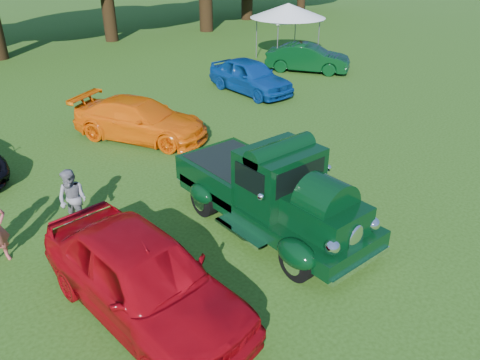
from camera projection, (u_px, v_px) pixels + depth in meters
ground at (274, 250)px, 10.40m from camera, size 120.00×120.00×0.00m
hero_pickup at (271, 193)px, 10.87m from camera, size 2.48×5.33×2.08m
red_convertible at (143, 276)px, 8.33m from camera, size 2.32×4.94×1.63m
back_car_orange at (140, 119)px, 15.81m from camera, size 3.96×5.02×1.36m
back_car_blue at (250, 76)px, 20.51m from camera, size 1.72×4.28×1.46m
back_car_green at (308, 58)px, 23.71m from camera, size 3.49×4.28×1.37m
spectator_grey at (73, 200)px, 10.89m from camera, size 0.88×0.92×1.49m
canopy_tent at (288, 11)px, 24.89m from camera, size 4.97×4.97×3.03m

